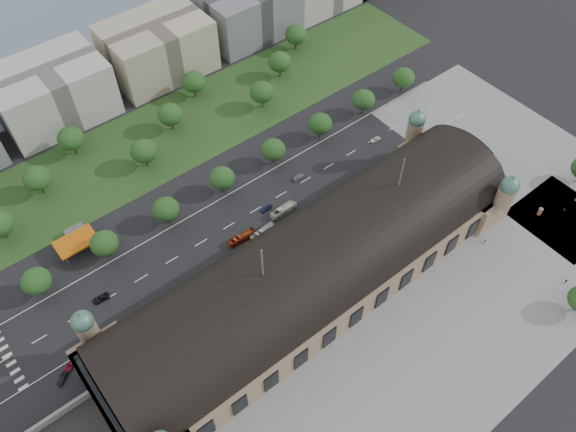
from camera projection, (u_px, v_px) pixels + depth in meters
ground at (313, 284)px, 187.79m from camera, size 900.00×900.00×0.00m
station at (314, 267)px, 179.77m from camera, size 150.00×48.40×44.30m
plaza_south at (432, 364)px, 170.14m from camera, size 190.00×48.00×0.12m
plaza_east at (507, 149)px, 227.89m from camera, size 56.00×100.00×0.12m
road_slab at (201, 243)px, 198.62m from camera, size 260.00×26.00×0.10m
grass_belt at (138, 151)px, 227.50m from camera, size 300.00×45.00×0.10m
petrol_station at (76, 237)px, 196.48m from camera, size 14.00×13.00×5.05m
office_3 at (52, 92)px, 231.89m from camera, size 45.00×32.00×24.00m
office_4 at (157, 48)px, 251.35m from camera, size 45.00×32.00×24.00m
office_5 at (248, 10)px, 270.81m from camera, size 45.00×32.00×24.00m
tree_row_2 at (36, 281)px, 179.93m from camera, size 9.60×9.60×11.52m
tree_row_3 at (104, 243)px, 189.27m from camera, size 9.60×9.60×11.52m
tree_row_4 at (166, 209)px, 198.61m from camera, size 9.60×9.60×11.52m
tree_row_5 at (222, 178)px, 207.95m from camera, size 9.60×9.60×11.52m
tree_row_6 at (273, 150)px, 217.30m from camera, size 9.60×9.60×11.52m
tree_row_7 at (320, 124)px, 226.64m from camera, size 9.60×9.60×11.52m
tree_row_8 at (364, 100)px, 235.98m from camera, size 9.60×9.60×11.52m
tree_row_9 at (404, 77)px, 245.33m from camera, size 9.60×9.60×11.52m
tree_belt_4 at (37, 178)px, 207.02m from camera, size 10.40×10.40×12.48m
tree_belt_5 at (71, 139)px, 220.29m from camera, size 10.40×10.40×12.48m
tree_belt_6 at (144, 151)px, 215.93m from camera, size 10.40×10.40×12.48m
tree_belt_7 at (170, 114)px, 229.21m from camera, size 10.40×10.40×12.48m
tree_belt_8 at (194, 82)px, 242.48m from camera, size 10.40×10.40×12.48m
tree_belt_9 at (262, 92)px, 238.12m from camera, size 10.40×10.40×12.48m
tree_belt_10 at (280, 62)px, 251.40m from camera, size 10.40×10.40×12.48m
tree_belt_11 at (296, 34)px, 264.67m from camera, size 10.40×10.40×12.48m
traffic_car_2 at (101, 298)px, 183.59m from camera, size 5.61×2.90×1.51m
traffic_car_4 at (266, 208)px, 207.43m from camera, size 4.66×2.14×1.55m
traffic_car_5 at (299, 177)px, 217.18m from camera, size 5.00×1.83×1.64m
traffic_car_6 at (375, 140)px, 230.59m from camera, size 4.81×2.41×1.31m
parked_car_0 at (62, 379)px, 166.42m from camera, size 4.56×3.91×1.48m
parked_car_1 at (70, 365)px, 169.23m from camera, size 5.01×4.33×1.28m
parked_car_2 at (137, 331)px, 176.17m from camera, size 5.09×4.57×1.42m
parked_car_3 at (137, 331)px, 176.27m from camera, size 4.15×3.12×1.32m
parked_car_4 at (208, 286)px, 186.50m from camera, size 4.23×3.81×1.40m
parked_car_5 at (147, 313)px, 180.41m from camera, size 5.10×4.04×1.29m
parked_car_6 at (226, 262)px, 192.41m from camera, size 5.79×4.76×1.58m
bus_west at (242, 238)px, 198.13m from camera, size 10.69×2.94×2.95m
bus_mid at (264, 232)px, 199.63m from camera, size 11.16×3.49×3.06m
bus_east at (284, 210)px, 206.09m from camera, size 11.20×3.00×3.10m
advertising_column at (540, 212)px, 205.37m from camera, size 1.68×1.68×3.18m
pedestrian_0 at (485, 242)px, 197.78m from camera, size 0.94×0.64×1.78m
pedestrian_2 at (565, 209)px, 207.07m from camera, size 0.85×0.98×1.75m
pedestrian_4 at (566, 281)px, 187.46m from camera, size 1.24×1.11×1.81m
pedestrian_5 at (576, 199)px, 210.19m from camera, size 0.46×0.79×1.60m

